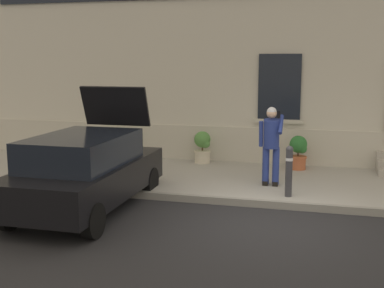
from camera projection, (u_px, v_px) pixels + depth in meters
The scene contains 10 objects.
ground_plane at pixel (264, 223), 9.01m from camera, with size 80.00×80.00×0.00m, color #232326.
sidewalk at pixel (279, 182), 11.66m from camera, with size 24.00×3.60×0.15m, color #99968E.
curb_edge at pixel (270, 204), 9.89m from camera, with size 24.00×0.12×0.15m, color gray.
building_facade at pixel (291, 28), 13.42m from camera, with size 24.00×1.52×7.50m.
hatchback_car_black at pixel (86, 170), 9.60m from camera, with size 1.80×4.07×2.34m.
bollard_near_person at pixel (289, 169), 10.09m from camera, with size 0.15×0.15×1.04m.
person_on_phone at pixel (271, 141), 10.87m from camera, with size 0.51×0.49×1.75m.
planter_olive at pixel (113, 143), 13.88m from camera, with size 0.44×0.44×0.86m.
planter_cream at pixel (203, 146), 13.41m from camera, with size 0.44×0.44×0.86m.
planter_terracotta at pixel (298, 152), 12.64m from camera, with size 0.44×0.44×0.86m.
Camera 1 is at (0.97, -8.69, 2.89)m, focal length 46.86 mm.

